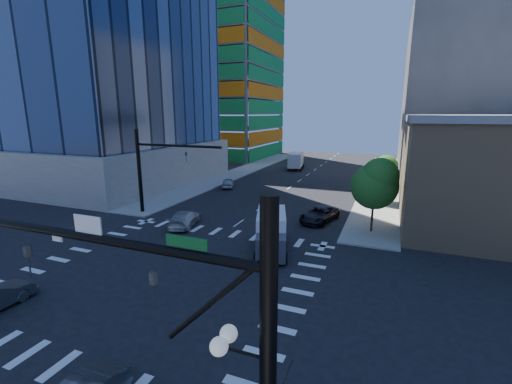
% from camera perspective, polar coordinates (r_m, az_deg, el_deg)
% --- Properties ---
extents(ground, '(160.00, 160.00, 0.00)m').
position_cam_1_polar(ground, '(24.85, -14.76, -13.08)').
color(ground, black).
rests_on(ground, ground).
extents(road_markings, '(20.00, 20.00, 0.01)m').
position_cam_1_polar(road_markings, '(24.84, -14.76, -13.07)').
color(road_markings, silver).
rests_on(road_markings, ground).
extents(sidewalk_ne, '(5.00, 60.00, 0.15)m').
position_cam_1_polar(sidewalk_ne, '(58.73, 20.15, 1.70)').
color(sidewalk_ne, '#9B9892').
rests_on(sidewalk_ne, ground).
extents(sidewalk_nw, '(5.00, 60.00, 0.15)m').
position_cam_1_polar(sidewalk_nw, '(64.30, -2.68, 3.39)').
color(sidewalk_nw, '#9B9892').
rests_on(sidewalk_nw, ground).
extents(construction_building, '(25.16, 34.50, 70.60)m').
position_cam_1_polar(construction_building, '(90.73, -5.97, 21.68)').
color(construction_building, slate).
rests_on(construction_building, ground).
extents(bg_building_ne, '(24.00, 30.00, 28.00)m').
position_cam_1_polar(bg_building_ne, '(74.03, 33.03, 13.46)').
color(bg_building_ne, '#5A5451').
rests_on(bg_building_ne, ground).
extents(signal_mast_se, '(10.51, 2.48, 9.00)m').
position_cam_1_polar(signal_mast_se, '(9.01, -4.01, -26.43)').
color(signal_mast_se, black).
rests_on(signal_mast_se, sidewalk_se).
extents(signal_mast_nw, '(10.20, 0.40, 9.00)m').
position_cam_1_polar(signal_mast_nw, '(38.00, -17.21, 4.45)').
color(signal_mast_nw, black).
rests_on(signal_mast_nw, sidewalk_nw).
extents(tree_south, '(4.16, 4.16, 6.82)m').
position_cam_1_polar(tree_south, '(32.24, 19.40, 1.41)').
color(tree_south, '#382316').
rests_on(tree_south, sidewalk_ne).
extents(tree_north, '(3.54, 3.52, 5.78)m').
position_cam_1_polar(tree_north, '(44.17, 20.46, 3.35)').
color(tree_north, '#382316').
rests_on(tree_north, sidewalk_ne).
extents(car_nb_far, '(3.72, 5.78, 1.48)m').
position_cam_1_polar(car_nb_far, '(35.28, 10.51, -3.71)').
color(car_nb_far, black).
rests_on(car_nb_far, ground).
extents(car_sb_near, '(3.29, 5.48, 1.49)m').
position_cam_1_polar(car_sb_near, '(34.11, -11.82, -4.35)').
color(car_sb_near, '#BCBCBC').
rests_on(car_sb_near, ground).
extents(car_sb_mid, '(3.17, 4.53, 1.43)m').
position_cam_1_polar(car_sb_mid, '(50.78, -4.70, 1.53)').
color(car_sb_mid, '#B1B3B9').
rests_on(car_sb_mid, ground).
extents(box_truck_near, '(4.13, 6.21, 3.01)m').
position_cam_1_polar(box_truck_near, '(27.18, 2.53, -7.28)').
color(box_truck_near, black).
rests_on(box_truck_near, ground).
extents(box_truck_far, '(3.51, 6.56, 3.28)m').
position_cam_1_polar(box_truck_far, '(68.11, 6.72, 5.03)').
color(box_truck_far, black).
rests_on(box_truck_far, ground).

